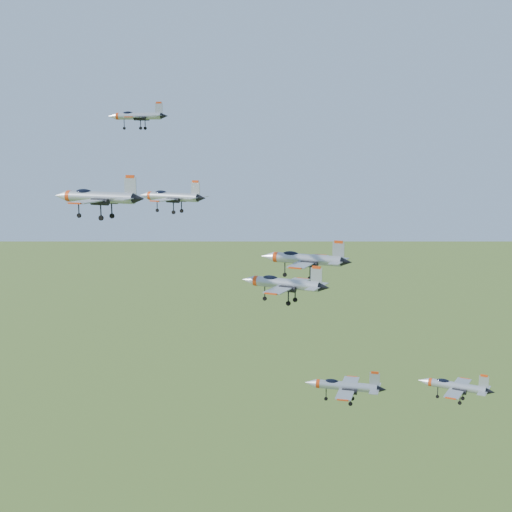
% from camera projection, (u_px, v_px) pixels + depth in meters
% --- Properties ---
extents(jet_lead, '(10.73, 8.94, 2.87)m').
position_uv_depth(jet_lead, '(137.00, 116.00, 117.38)').
color(jet_lead, '#999FA5').
extents(jet_left_high, '(11.51, 9.57, 3.08)m').
position_uv_depth(jet_left_high, '(171.00, 196.00, 102.48)').
color(jet_left_high, '#999FA5').
extents(jet_right_high, '(13.46, 11.05, 3.61)m').
position_uv_depth(jet_right_high, '(97.00, 197.00, 90.12)').
color(jet_right_high, '#999FA5').
extents(jet_left_low, '(13.74, 11.30, 3.68)m').
position_uv_depth(jet_left_low, '(304.00, 259.00, 101.57)').
color(jet_left_low, '#999FA5').
extents(jet_right_low, '(11.97, 9.91, 3.20)m').
position_uv_depth(jet_right_low, '(284.00, 283.00, 88.50)').
color(jet_right_low, '#999FA5').
extents(jet_trail, '(10.63, 8.84, 2.84)m').
position_uv_depth(jet_trail, '(344.00, 386.00, 91.24)').
color(jet_trail, '#999FA5').
extents(jet_extra, '(10.88, 9.05, 2.91)m').
position_uv_depth(jet_extra, '(455.00, 386.00, 100.86)').
color(jet_extra, '#999FA5').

